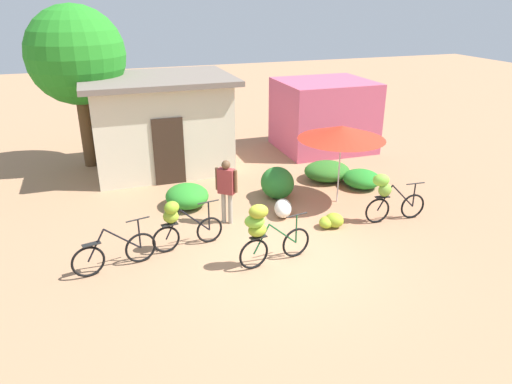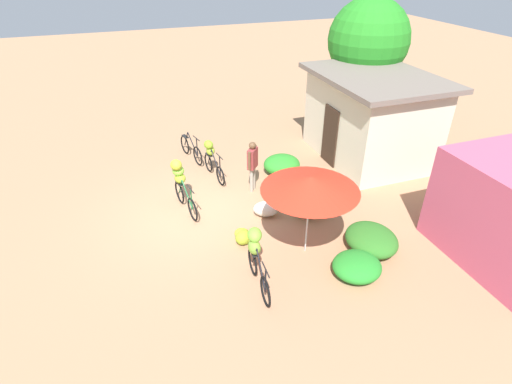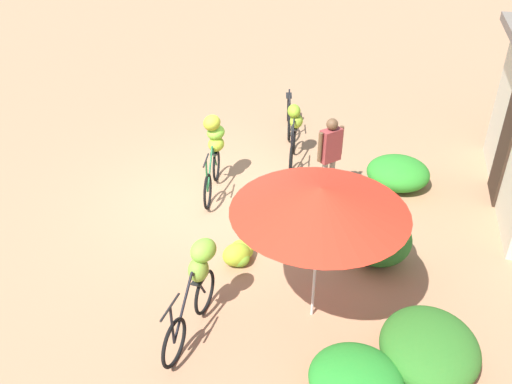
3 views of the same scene
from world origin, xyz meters
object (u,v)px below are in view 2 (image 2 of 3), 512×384
Objects in this scene: building_low at (371,117)px; tree_behind_building at (368,41)px; banana_pile_on_ground at (243,237)px; market_umbrella at (310,183)px; produce_sack at (266,209)px; bicycle_by_shop at (256,254)px; bicycle_leftmost at (191,149)px; bicycle_center_loaded at (181,180)px; bicycle_near_pile at (212,157)px; person_vendor at (253,161)px.

building_low is 0.91× the size of tree_behind_building.
building_low reaches higher than banana_pile_on_ground.
market_umbrella reaches higher than banana_pile_on_ground.
bicycle_by_shop is at bearing -25.63° from produce_sack.
bicycle_leftmost is 3.07m from bicycle_center_loaded.
produce_sack is at bearing -167.50° from market_umbrella.
tree_behind_building is at bearing 105.11° from bicycle_near_pile.
market_umbrella reaches higher than bicycle_near_pile.
bicycle_by_shop reaches higher than banana_pile_on_ground.
market_umbrella is (6.33, -5.35, -1.56)m from tree_behind_building.
bicycle_leftmost is 1.02× the size of bicycle_center_loaded.
bicycle_center_loaded is at bearing -67.39° from tree_behind_building.
bicycle_near_pile reaches higher than bicycle_leftmost.
building_low is 6.94m from bicycle_center_loaded.
bicycle_by_shop is (5.11, -0.28, 0.07)m from bicycle_near_pile.
bicycle_near_pile is at bearing 176.86° from bicycle_by_shop.
bicycle_by_shop is (4.64, -5.84, -0.75)m from building_low.
bicycle_near_pile is at bearing -94.81° from building_low.
building_low is 2.81× the size of person_vendor.
bicycle_near_pile is 1.00× the size of person_vendor.
bicycle_leftmost is at bearing 163.37° from bicycle_center_loaded.
building_low reaches higher than bicycle_center_loaded.
tree_behind_building reaches higher than produce_sack.
building_low is 6.00× the size of banana_pile_on_ground.
bicycle_by_shop reaches higher than bicycle_near_pile.
person_vendor reaches higher than banana_pile_on_ground.
bicycle_by_shop reaches higher than produce_sack.
bicycle_by_shop is (6.51, 0.13, 0.38)m from bicycle_leftmost.
bicycle_center_loaded reaches higher than bicycle_by_shop.
market_umbrella is 2.00m from bicycle_by_shop.
tree_behind_building is 6.61× the size of banana_pile_on_ground.
produce_sack is 0.43× the size of person_vendor.
bicycle_by_shop is 3.96m from person_vendor.
tree_behind_building is 7.67m from bicycle_leftmost.
tree_behind_building is 2.20× the size of market_umbrella.
bicycle_near_pile reaches higher than produce_sack.
bicycle_leftmost is at bearing -86.99° from tree_behind_building.
person_vendor reaches higher than bicycle_near_pile.
building_low reaches higher than bicycle_by_shop.
building_low reaches higher than bicycle_near_pile.
bicycle_near_pile is (-4.55, -1.22, -1.28)m from market_umbrella.
bicycle_near_pile is 2.95m from produce_sack.
market_umbrella is 3.27× the size of produce_sack.
tree_behind_building is 7.38m from bicycle_near_pile.
bicycle_center_loaded is at bearing -16.63° from bicycle_leftmost.
produce_sack is at bearing -63.81° from building_low.
building_low is at bearing 133.27° from market_umbrella.
tree_behind_building reaches higher than building_low.
bicycle_center_loaded is 2.41× the size of produce_sack.
bicycle_leftmost is at bearing -164.73° from market_umbrella.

